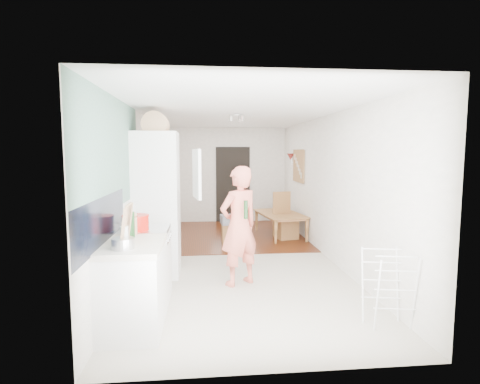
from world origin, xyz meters
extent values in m
cube|color=beige|center=(0.00, 0.00, 0.00)|extent=(3.20, 7.00, 0.01)
cube|color=#521D08|center=(0.00, 1.85, 0.01)|extent=(3.20, 3.30, 0.01)
cube|color=gray|center=(-1.59, -2.00, 1.85)|extent=(0.02, 3.00, 1.30)
cube|color=black|center=(-1.59, -2.55, 1.15)|extent=(0.02, 1.90, 0.50)
cube|color=black|center=(0.20, 3.48, 1.00)|extent=(0.90, 0.04, 2.00)
cube|color=white|center=(-1.30, -2.55, 0.43)|extent=(0.60, 0.90, 0.86)
cube|color=beige|center=(-1.30, -2.55, 0.89)|extent=(0.62, 0.92, 0.06)
cube|color=white|center=(-1.30, -1.80, 0.44)|extent=(0.60, 0.60, 0.88)
cube|color=silver|center=(-1.30, -1.80, 0.90)|extent=(0.60, 0.60, 0.04)
cube|color=white|center=(-1.27, -0.78, 1.07)|extent=(0.66, 0.66, 2.15)
cube|color=white|center=(-0.66, -1.08, 1.55)|extent=(0.14, 0.56, 0.70)
cube|color=white|center=(-0.96, -0.78, 1.55)|extent=(0.02, 0.52, 0.66)
cube|color=tan|center=(1.58, 1.90, 1.55)|extent=(0.03, 0.90, 0.70)
cube|color=#A96E3F|center=(1.57, 1.90, 1.55)|extent=(0.00, 0.94, 0.74)
cone|color=maroon|center=(1.54, 2.55, 1.75)|extent=(0.18, 0.18, 0.16)
imported|color=#E76F5A|center=(-0.08, -1.33, 0.98)|extent=(0.86, 0.77, 1.97)
imported|color=#A96E3F|center=(1.13, 1.60, 0.22)|extent=(0.89, 1.36, 0.44)
cube|color=slate|center=(-0.03, 0.97, 0.51)|extent=(0.42, 0.42, 0.17)
cylinder|color=red|center=(-1.38, -1.90, 1.01)|extent=(0.32, 0.32, 0.19)
cylinder|color=silver|center=(-1.34, -2.79, 0.97)|extent=(0.27, 0.27, 0.11)
cylinder|color=#153A16|center=(-0.01, -1.52, 1.09)|extent=(0.05, 0.05, 0.25)
cylinder|color=#153A16|center=(-1.35, -2.38, 1.06)|extent=(0.07, 0.07, 0.27)
cylinder|color=#153A16|center=(-1.35, -2.28, 1.06)|extent=(0.07, 0.07, 0.28)
cylinder|color=beige|center=(-1.35, -2.68, 1.02)|extent=(0.10, 0.10, 0.20)
cylinder|color=tan|center=(-1.41, -2.07, 1.02)|extent=(0.06, 0.06, 0.20)
cylinder|color=tan|center=(-1.34, -2.16, 1.02)|extent=(0.06, 0.06, 0.20)
camera|label=1|loc=(-0.55, -6.42, 1.85)|focal=28.00mm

